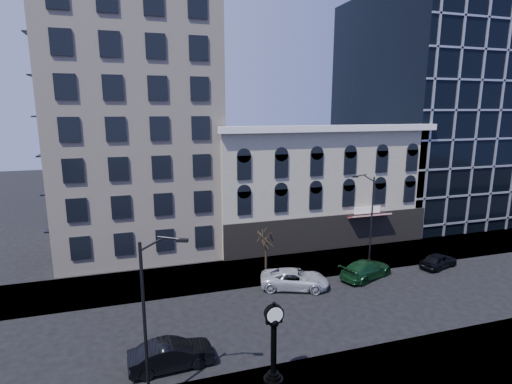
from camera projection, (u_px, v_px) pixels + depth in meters
name	position (u px, v px, depth m)	size (l,w,h in m)	color
ground	(245.00, 322.00, 26.73)	(160.00, 160.00, 0.00)	black
sidewalk_far	(220.00, 275.00, 34.20)	(160.00, 6.00, 0.12)	gray
cream_tower	(131.00, 53.00, 38.69)	(15.90, 15.40, 42.50)	beige
victorian_row	(311.00, 183.00, 43.83)	(22.60, 11.19, 12.50)	#B3AB93
glass_office	(435.00, 109.00, 52.65)	(20.00, 20.15, 28.00)	black
street_clock	(274.00, 347.00, 20.21)	(1.03, 1.03, 4.56)	black
street_lamp_near	(156.00, 278.00, 17.69)	(2.13, 1.03, 8.65)	black
street_lamp_far	(367.00, 196.00, 35.18)	(2.19, 0.34, 8.47)	black
bare_tree_far	(266.00, 231.00, 34.37)	(2.75, 2.75, 4.71)	black
car_near_b	(172.00, 355.00, 21.91)	(1.62, 4.65, 1.53)	black
car_far_a	(295.00, 279.00, 31.70)	(2.49, 5.41, 1.50)	silver
car_far_b	(366.00, 269.00, 33.66)	(2.11, 5.19, 1.51)	#143F1E
car_far_c	(438.00, 260.00, 35.81)	(1.58, 3.92, 1.34)	black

